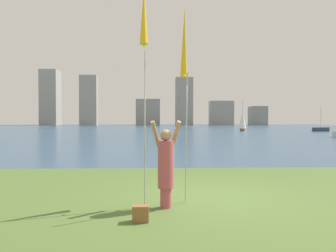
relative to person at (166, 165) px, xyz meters
The scene contains 13 objects.
ground 51.85m from the person, 88.93° to the left, with size 120.00×138.00×0.12m.
person is the anchor object (origin of this frame).
kite_flag_left 2.90m from the person, 155.99° to the right, with size 0.16×0.67×4.46m.
kite_flag_right 2.71m from the person, 58.59° to the left, with size 0.16×1.02×4.30m.
bag 1.26m from the person, 117.34° to the right, with size 0.29×0.20×0.28m.
sailboat_3 47.87m from the person, 73.36° to the left, with size 1.52×2.51×4.99m.
sailboat_5 50.16m from the person, 59.56° to the left, with size 2.63×1.19×3.91m.
skyline_tower_0 108.23m from the person, 109.40° to the left, with size 5.55×6.20×18.20m.
skyline_tower_1 101.10m from the person, 102.88° to the left, with size 5.49×3.02×16.11m.
skyline_tower_2 103.03m from the person, 91.93° to the left, with size 8.00×5.65×8.73m.
skyline_tower_3 102.21m from the person, 85.15° to the left, with size 5.70×4.97×15.87m.
skyline_tower_4 103.97m from the person, 78.22° to the left, with size 7.85×4.36×8.12m.
skyline_tower_5 107.69m from the person, 71.69° to the left, with size 5.29×5.57×6.36m.
Camera 1 is at (-1.13, -7.48, 1.80)m, focal length 34.54 mm.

